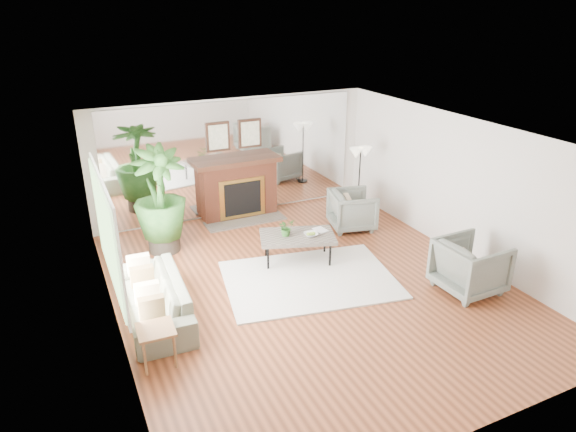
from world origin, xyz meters
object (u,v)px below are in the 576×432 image
coffee_table (297,237)px  floor_lamp (360,158)px  potted_ficus (160,197)px  armchair_back (352,210)px  side_table (156,334)px  fireplace (239,187)px  sofa (155,298)px  armchair_front (470,266)px

coffee_table → floor_lamp: 2.59m
potted_ficus → floor_lamp: size_ratio=1.29×
armchair_back → potted_ficus: bearing=94.7°
potted_ficus → coffee_table: bearing=-35.6°
coffee_table → side_table: bearing=-148.4°
side_table → fireplace: bearing=57.5°
coffee_table → armchair_back: bearing=26.9°
armchair_back → potted_ficus: 3.81m
sofa → potted_ficus: bearing=166.9°
fireplace → armchair_back: fireplace is taller
armchair_front → side_table: (-4.87, 0.30, 0.01)m
floor_lamp → fireplace: bearing=153.9°
armchair_front → side_table: 4.88m
coffee_table → armchair_front: armchair_front is taller
fireplace → side_table: size_ratio=3.92×
side_table → potted_ficus: size_ratio=0.26×
sofa → armchair_front: armchair_front is taller
sofa → side_table: bearing=-7.5°
sofa → armchair_back: armchair_back is taller
fireplace → side_table: bearing=-122.5°
sofa → floor_lamp: (4.73, 1.96, 1.01)m
side_table → potted_ficus: potted_ficus is taller
side_table → floor_lamp: size_ratio=0.34×
side_table → floor_lamp: (4.93, 3.05, 0.87)m
sofa → floor_lamp: bearing=115.3°
side_table → floor_lamp: 5.86m
sofa → side_table: sofa is taller
fireplace → sofa: (-2.45, -3.07, -0.36)m
fireplace → potted_ficus: fireplace is taller
fireplace → floor_lamp: bearing=-26.1°
coffee_table → side_table: 3.34m
side_table → floor_lamp: bearing=31.7°
sofa → armchair_back: (4.30, 1.50, 0.09)m
floor_lamp → sofa: bearing=-157.5°
fireplace → armchair_front: 4.99m
sofa → armchair_front: (4.67, -1.40, 0.13)m
fireplace → coffee_table: 2.42m
armchair_back → armchair_front: bearing=-158.7°
coffee_table → side_table: side_table is taller
armchair_back → potted_ficus: potted_ficus is taller
floor_lamp → coffee_table: bearing=-148.1°
sofa → side_table: size_ratio=3.97×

